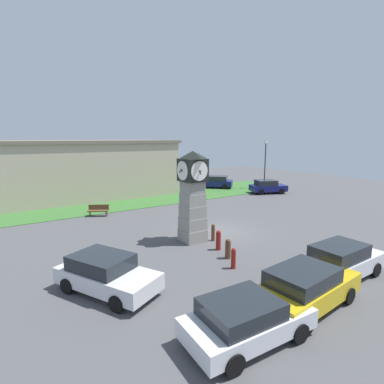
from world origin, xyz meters
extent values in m
plane|color=#4C4C4F|center=(0.00, 0.00, 0.00)|extent=(69.06, 69.06, 0.00)
cube|color=gray|center=(-2.45, -0.53, 0.37)|extent=(1.34, 1.34, 0.73)
cube|color=gray|center=(-2.45, -0.53, 1.10)|extent=(1.29, 1.29, 0.73)
cube|color=gray|center=(-2.45, -0.53, 1.84)|extent=(1.23, 1.23, 0.73)
cube|color=gray|center=(-2.45, -0.53, 2.57)|extent=(1.18, 1.18, 0.73)
cube|color=gray|center=(-2.45, -0.53, 3.30)|extent=(1.12, 1.12, 0.73)
cube|color=black|center=(-2.45, -0.53, 4.33)|extent=(1.36, 1.36, 1.32)
cylinder|color=white|center=(-2.45, 0.17, 4.33)|extent=(1.12, 0.04, 1.12)
cube|color=black|center=(-2.45, 0.21, 4.33)|extent=(0.06, 0.25, 0.06)
cube|color=black|center=(-2.45, 0.21, 4.33)|extent=(0.04, 0.06, 0.42)
cylinder|color=white|center=(-2.45, -1.23, 4.33)|extent=(1.12, 0.04, 1.12)
cube|color=black|center=(-2.45, -1.27, 4.33)|extent=(0.06, 0.25, 0.08)
cube|color=black|center=(-2.45, -1.27, 4.33)|extent=(0.04, 0.24, 0.39)
cylinder|color=white|center=(-1.75, -0.53, 4.33)|extent=(0.04, 1.12, 1.12)
cube|color=black|center=(-1.71, -0.53, 4.33)|extent=(0.15, 0.06, 0.24)
cube|color=black|center=(-1.71, -0.53, 4.33)|extent=(0.27, 0.04, 0.37)
cylinder|color=white|center=(-3.15, -0.53, 4.33)|extent=(0.04, 1.12, 1.12)
cube|color=black|center=(-3.19, -0.53, 4.33)|extent=(0.20, 0.06, 0.21)
cube|color=black|center=(-3.19, -0.53, 4.33)|extent=(0.41, 0.04, 0.19)
pyramid|color=black|center=(-2.45, -0.53, 5.22)|extent=(1.43, 1.43, 0.45)
cylinder|color=brown|center=(-1.40, -1.21, 0.46)|extent=(0.23, 0.23, 0.92)
sphere|color=brown|center=(-1.40, -1.21, 0.96)|extent=(0.20, 0.20, 0.20)
cylinder|color=maroon|center=(-2.06, -2.57, 0.48)|extent=(0.28, 0.28, 0.96)
sphere|color=maroon|center=(-2.06, -2.57, 1.00)|extent=(0.25, 0.25, 0.25)
cylinder|color=brown|center=(-2.40, -3.80, 0.44)|extent=(0.30, 0.30, 0.88)
sphere|color=brown|center=(-2.40, -3.80, 0.92)|extent=(0.27, 0.27, 0.27)
cylinder|color=maroon|center=(-2.97, -4.89, 0.44)|extent=(0.23, 0.23, 0.89)
sphere|color=maroon|center=(-2.97, -4.89, 0.92)|extent=(0.21, 0.21, 0.21)
cube|color=silver|center=(-6.00, -9.07, 0.57)|extent=(4.17, 2.11, 0.60)
cube|color=#1E2328|center=(-6.31, -9.05, 1.14)|extent=(2.33, 1.87, 0.53)
cylinder|color=black|center=(-4.69, -8.21, 0.32)|extent=(0.65, 0.25, 0.64)
cylinder|color=black|center=(-4.78, -10.04, 0.32)|extent=(0.65, 0.25, 0.64)
cylinder|color=black|center=(-7.22, -8.09, 0.32)|extent=(0.65, 0.25, 0.64)
cylinder|color=black|center=(-7.31, -9.92, 0.32)|extent=(0.65, 0.25, 0.64)
cube|color=gold|center=(-2.85, -8.86, 0.63)|extent=(4.70, 2.27, 0.72)
cube|color=#1E2328|center=(-3.19, -8.89, 1.27)|extent=(2.64, 1.94, 0.57)
cylinder|color=black|center=(-1.52, -7.85, 0.32)|extent=(0.66, 0.27, 0.64)
cylinder|color=black|center=(-1.36, -9.63, 0.32)|extent=(0.66, 0.27, 0.64)
cylinder|color=black|center=(-4.33, -8.09, 0.32)|extent=(0.66, 0.27, 0.64)
cylinder|color=black|center=(-4.18, -9.87, 0.32)|extent=(0.66, 0.27, 0.64)
cube|color=silver|center=(0.48, -8.26, 0.62)|extent=(4.41, 1.80, 0.71)
cube|color=#1E2328|center=(0.15, -8.26, 1.29)|extent=(2.44, 1.63, 0.62)
cylinder|color=black|center=(1.82, -7.42, 0.32)|extent=(0.64, 0.23, 0.64)
cylinder|color=black|center=(1.85, -9.05, 0.32)|extent=(0.64, 0.23, 0.64)
cylinder|color=black|center=(-0.89, -7.47, 0.32)|extent=(0.64, 0.23, 0.64)
cylinder|color=black|center=(-0.86, -9.10, 0.32)|extent=(0.64, 0.23, 0.64)
cube|color=navy|center=(13.40, 8.08, 0.60)|extent=(4.33, 3.20, 0.67)
cube|color=#1E2328|center=(13.13, 8.19, 1.22)|extent=(2.64, 2.40, 0.57)
cylinder|color=black|center=(14.86, 8.45, 0.32)|extent=(0.68, 0.44, 0.64)
cylinder|color=black|center=(14.20, 6.80, 0.32)|extent=(0.68, 0.44, 0.64)
cylinder|color=black|center=(12.61, 9.36, 0.32)|extent=(0.68, 0.44, 0.64)
cylinder|color=black|center=(11.94, 7.71, 0.32)|extent=(0.68, 0.44, 0.64)
cube|color=navy|center=(10.59, 14.28, 0.62)|extent=(4.38, 4.41, 0.69)
cube|color=#1E2328|center=(10.81, 14.05, 1.24)|extent=(2.92, 2.93, 0.56)
cylinder|color=black|center=(9.00, 14.58, 0.32)|extent=(0.60, 0.61, 0.64)
cylinder|color=black|center=(10.31, 15.87, 0.32)|extent=(0.60, 0.61, 0.64)
cylinder|color=black|center=(10.86, 12.68, 0.32)|extent=(0.60, 0.61, 0.64)
cylinder|color=black|center=(12.17, 13.97, 0.32)|extent=(0.60, 0.61, 0.64)
cube|color=silver|center=(-8.70, -3.79, 0.60)|extent=(3.65, 4.68, 0.66)
cube|color=#1E2328|center=(-8.85, -3.51, 1.22)|extent=(2.63, 2.90, 0.58)
cylinder|color=black|center=(-7.29, -4.56, 0.32)|extent=(0.49, 0.67, 0.64)
cylinder|color=black|center=(-8.89, -5.39, 0.32)|extent=(0.49, 0.67, 0.64)
cylinder|color=black|center=(-8.51, -2.20, 0.32)|extent=(0.49, 0.67, 0.64)
cylinder|color=black|center=(-10.11, -3.03, 0.32)|extent=(0.49, 0.67, 0.64)
cube|color=brown|center=(-5.60, 8.41, 0.45)|extent=(1.64, 1.21, 0.08)
cube|color=brown|center=(-5.48, 8.63, 0.70)|extent=(1.43, 0.82, 0.40)
cylinder|color=#262628|center=(-6.26, 8.54, 0.23)|extent=(0.06, 0.06, 0.45)
cylinder|color=#262628|center=(-5.14, 7.93, 0.23)|extent=(0.06, 0.06, 0.45)
cylinder|color=#262628|center=(-6.07, 8.89, 0.23)|extent=(0.06, 0.06, 0.45)
cylinder|color=#262628|center=(-4.95, 8.28, 0.23)|extent=(0.06, 0.06, 0.45)
cylinder|color=red|center=(-7.91, 15.34, 0.39)|extent=(0.14, 0.14, 0.78)
cylinder|color=red|center=(-7.72, 15.27, 0.39)|extent=(0.14, 0.14, 0.78)
cube|color=gold|center=(-7.81, 15.31, 1.08)|extent=(0.46, 0.36, 0.59)
sphere|color=tan|center=(-7.81, 15.31, 1.48)|extent=(0.21, 0.21, 0.21)
cylinder|color=#333338|center=(15.62, 10.78, 2.77)|extent=(0.14, 0.14, 5.54)
cube|color=silver|center=(15.62, 10.78, 5.66)|extent=(0.50, 0.24, 0.24)
cube|color=#B7A88E|center=(-3.90, 19.19, 2.81)|extent=(17.31, 11.95, 5.62)
cube|color=#6E6455|center=(-3.90, 19.19, 5.77)|extent=(17.83, 12.31, 0.30)
cube|color=#386B2D|center=(-2.64, 12.66, 0.02)|extent=(41.44, 7.54, 0.04)
camera|label=1|loc=(-12.01, -15.11, 6.19)|focal=28.00mm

